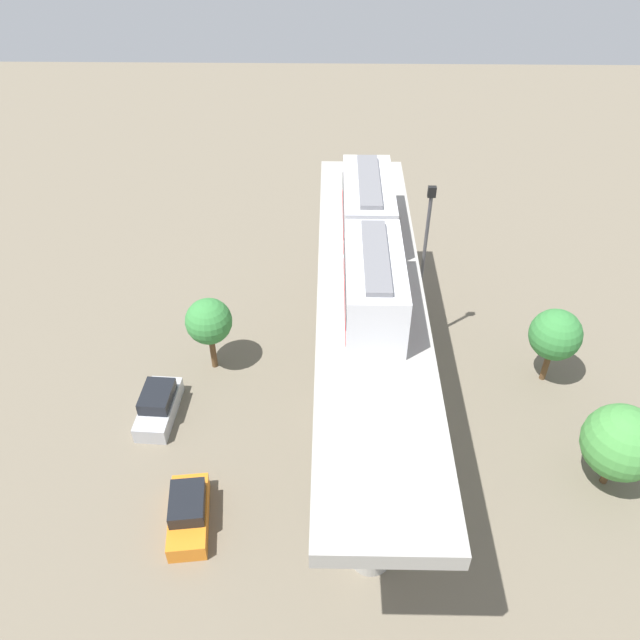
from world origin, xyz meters
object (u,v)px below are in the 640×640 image
tree_near_viaduct (621,443)px  tree_mid_lot (555,335)px  train (371,243)px  parked_car_orange (188,513)px  tree_far_corner (209,322)px  signal_post (423,266)px  parked_car_silver (159,406)px

tree_near_viaduct → tree_mid_lot: (-1.27, 7.47, 0.38)m
train → parked_car_orange: size_ratio=3.09×
tree_mid_lot → tree_far_corner: size_ratio=1.01×
parked_car_orange → tree_mid_lot: bearing=20.7°
train → tree_mid_lot: train is taller
tree_near_viaduct → signal_post: signal_post is taller
parked_car_orange → signal_post: size_ratio=0.39×
train → parked_car_orange: train is taller
tree_near_viaduct → tree_far_corner: bearing=158.8°
parked_car_silver → tree_mid_lot: 22.89m
train → parked_car_orange: (-8.66, -9.22, -9.43)m
signal_post → tree_far_corner: bearing=-170.1°
parked_car_silver → tree_far_corner: (2.54, 4.07, 2.80)m
train → tree_near_viaduct: bearing=-28.1°
train → tree_far_corner: size_ratio=2.74×
parked_car_silver → signal_post: signal_post is taller
signal_post → tree_near_viaduct: bearing=-49.7°
tree_far_corner → parked_car_orange: bearing=-88.1°
parked_car_orange → tree_mid_lot: 22.24m
tree_near_viaduct → tree_mid_lot: tree_near_viaduct is taller
train → parked_car_silver: bearing=-168.4°
parked_car_orange → train: bearing=40.0°
tree_mid_lot → parked_car_orange: bearing=-152.6°
tree_far_corner → signal_post: bearing=9.9°
tree_near_viaduct → tree_far_corner: 22.77m
tree_near_viaduct → tree_far_corner: tree_near_viaduct is taller
train → parked_car_orange: bearing=-133.2°
train → parked_car_silver: (-11.56, -2.36, -9.43)m
train → signal_post: bearing=48.7°
tree_far_corner → signal_post: (12.42, 2.16, 2.61)m
parked_car_orange → tree_mid_lot: size_ratio=0.88×
tree_mid_lot → tree_far_corner: 19.96m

